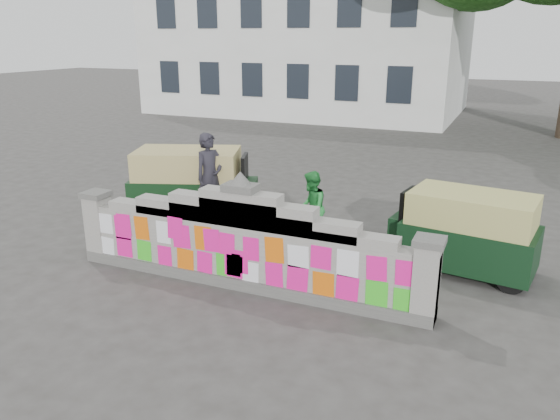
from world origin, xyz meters
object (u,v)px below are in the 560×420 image
Objects in this scene: pedestrian at (311,208)px; rickshaw_left at (192,183)px; rickshaw_right at (466,231)px; cyclist_bike at (211,205)px; cyclist_rider at (210,188)px.

pedestrian is 0.50× the size of rickshaw_left.
rickshaw_left reaches higher than pedestrian.
pedestrian is at bearing 4.65° from rickshaw_right.
pedestrian reaches higher than rickshaw_right.
rickshaw_left is at bearing -110.56° from pedestrian.
pedestrian is (2.28, 0.09, 0.19)m from cyclist_bike.
rickshaw_left reaches higher than rickshaw_right.
rickshaw_right is (5.29, -0.11, 0.20)m from cyclist_bike.
cyclist_rider is 5.30m from rickshaw_right.
rickshaw_left is (-0.79, 0.49, -0.10)m from cyclist_rider.
cyclist_rider reaches higher than cyclist_bike.
cyclist_bike is at bearing 0.00° from cyclist_rider.
rickshaw_right is at bearing -66.79° from cyclist_rider.
rickshaw_left is at bearing 82.33° from cyclist_bike.
rickshaw_left is (-0.79, 0.49, 0.28)m from cyclist_bike.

